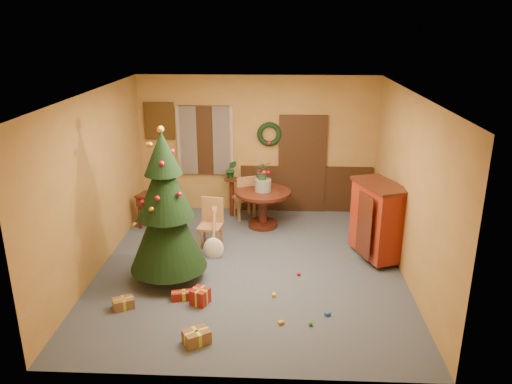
# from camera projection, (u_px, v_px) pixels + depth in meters

# --- Properties ---
(room_envelope) EXTENTS (5.50, 5.50, 5.50)m
(room_envelope) POSITION_uv_depth(u_px,v_px,m) (267.00, 161.00, 10.58)
(room_envelope) COLOR #353D4D
(room_envelope) RESTS_ON ground
(dining_table) EXTENTS (1.10, 1.10, 0.75)m
(dining_table) POSITION_uv_depth(u_px,v_px,m) (263.00, 202.00, 9.90)
(dining_table) COLOR black
(dining_table) RESTS_ON floor
(urn) EXTENTS (0.32, 0.32, 0.24)m
(urn) POSITION_uv_depth(u_px,v_px,m) (263.00, 185.00, 9.79)
(urn) COLOR slate
(urn) RESTS_ON dining_table
(centerpiece_plant) EXTENTS (0.33, 0.29, 0.37)m
(centerpiece_plant) POSITION_uv_depth(u_px,v_px,m) (263.00, 170.00, 9.69)
(centerpiece_plant) COLOR #1E4C23
(centerpiece_plant) RESTS_ON urn
(chair_near) EXTENTS (0.46, 0.46, 0.93)m
(chair_near) POSITION_uv_depth(u_px,v_px,m) (211.00, 222.00, 8.98)
(chair_near) COLOR brown
(chair_near) RESTS_ON floor
(chair_far) EXTENTS (0.54, 0.54, 0.95)m
(chair_far) POSITION_uv_depth(u_px,v_px,m) (245.00, 196.00, 10.29)
(chair_far) COLOR brown
(chair_far) RESTS_ON floor
(guitar) EXTENTS (0.52, 0.63, 0.82)m
(guitar) POSITION_uv_depth(u_px,v_px,m) (213.00, 235.00, 8.61)
(guitar) COLOR white
(guitar) RESTS_ON floor
(plant_stand) EXTENTS (0.32, 0.32, 0.83)m
(plant_stand) POSITION_uv_depth(u_px,v_px,m) (232.00, 193.00, 10.45)
(plant_stand) COLOR black
(plant_stand) RESTS_ON floor
(stand_plant) EXTENTS (0.22, 0.18, 0.40)m
(stand_plant) POSITION_uv_depth(u_px,v_px,m) (231.00, 169.00, 10.29)
(stand_plant) COLOR #19471E
(stand_plant) RESTS_ON plant_stand
(christmas_tree) EXTENTS (1.21, 1.21, 2.49)m
(christmas_tree) POSITION_uv_depth(u_px,v_px,m) (166.00, 210.00, 7.64)
(christmas_tree) COLOR #382111
(christmas_tree) RESTS_ON floor
(writing_desk) EXTENTS (0.86, 0.62, 0.69)m
(writing_desk) POSITION_uv_depth(u_px,v_px,m) (157.00, 204.00, 9.81)
(writing_desk) COLOR black
(writing_desk) RESTS_ON floor
(sideboard) EXTENTS (0.90, 1.19, 1.37)m
(sideboard) POSITION_uv_depth(u_px,v_px,m) (377.00, 219.00, 8.50)
(sideboard) COLOR #5A130A
(sideboard) RESTS_ON floor
(gift_a) EXTENTS (0.40, 0.38, 0.18)m
(gift_a) POSITION_uv_depth(u_px,v_px,m) (197.00, 337.00, 6.40)
(gift_a) COLOR brown
(gift_a) RESTS_ON floor
(gift_b) EXTENTS (0.31, 0.31, 0.24)m
(gift_b) POSITION_uv_depth(u_px,v_px,m) (200.00, 296.00, 7.28)
(gift_b) COLOR maroon
(gift_b) RESTS_ON floor
(gift_c) EXTENTS (0.34, 0.30, 0.16)m
(gift_c) POSITION_uv_depth(u_px,v_px,m) (123.00, 303.00, 7.18)
(gift_c) COLOR brown
(gift_c) RESTS_ON floor
(gift_d) EXTENTS (0.38, 0.22, 0.13)m
(gift_d) POSITION_uv_depth(u_px,v_px,m) (184.00, 295.00, 7.42)
(gift_d) COLOR maroon
(gift_d) RESTS_ON floor
(toy_a) EXTENTS (0.09, 0.09, 0.05)m
(toy_a) POSITION_uv_depth(u_px,v_px,m) (328.00, 314.00, 7.01)
(toy_a) COLOR #23479B
(toy_a) RESTS_ON floor
(toy_b) EXTENTS (0.06, 0.06, 0.06)m
(toy_b) POSITION_uv_depth(u_px,v_px,m) (311.00, 324.00, 6.77)
(toy_b) COLOR #278825
(toy_b) RESTS_ON floor
(toy_c) EXTENTS (0.06, 0.08, 0.05)m
(toy_c) POSITION_uv_depth(u_px,v_px,m) (274.00, 295.00, 7.49)
(toy_c) COLOR gold
(toy_c) RESTS_ON floor
(toy_d) EXTENTS (0.06, 0.06, 0.06)m
(toy_d) POSITION_uv_depth(u_px,v_px,m) (299.00, 274.00, 8.11)
(toy_d) COLOR red
(toy_d) RESTS_ON floor
(toy_e) EXTENTS (0.09, 0.08, 0.05)m
(toy_e) POSITION_uv_depth(u_px,v_px,m) (281.00, 323.00, 6.80)
(toy_e) COLOR gold
(toy_e) RESTS_ON floor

